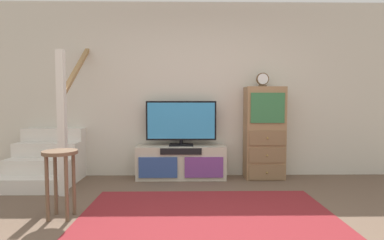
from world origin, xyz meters
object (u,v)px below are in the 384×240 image
media_console (181,162)px  bar_stool_near (60,168)px  side_cabinet (264,133)px  desk_clock (263,80)px  television (181,122)px

media_console → bar_stool_near: (-1.17, -1.53, 0.26)m
media_console → side_cabinet: size_ratio=0.96×
side_cabinet → desk_clock: (-0.04, -0.01, 0.80)m
television → bar_stool_near: television is taller
television → side_cabinet: bearing=-0.6°
television → desk_clock: bearing=-1.3°
side_cabinet → desk_clock: size_ratio=6.68×
desk_clock → bar_stool_near: desk_clock is taller
media_console → desk_clock: desk_clock is taller
media_console → desk_clock: (1.22, -0.00, 1.24)m
desk_clock → bar_stool_near: bearing=-147.5°
side_cabinet → television: bearing=179.4°
bar_stool_near → media_console: bearing=52.5°
television → side_cabinet: side_cabinet is taller
side_cabinet → bar_stool_near: size_ratio=2.04×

